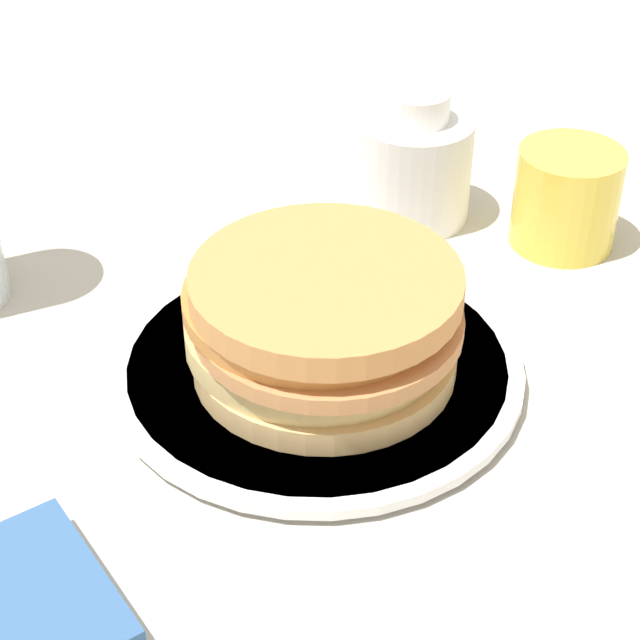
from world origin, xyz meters
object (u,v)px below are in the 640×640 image
(cream_jug, at_px, (414,164))
(plate, at_px, (320,371))
(juice_glass, at_px, (566,198))
(pancake_stack, at_px, (324,319))

(cream_jug, bearing_deg, plate, -146.59)
(juice_glass, distance_m, cream_jug, 0.12)
(plate, relative_size, pancake_stack, 1.49)
(plate, bearing_deg, juice_glass, 4.85)
(juice_glass, height_order, cream_jug, cream_jug)
(cream_jug, bearing_deg, pancake_stack, -145.99)
(pancake_stack, distance_m, juice_glass, 0.25)
(pancake_stack, height_order, juice_glass, pancake_stack)
(plate, relative_size, juice_glass, 3.34)
(plate, distance_m, juice_glass, 0.25)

